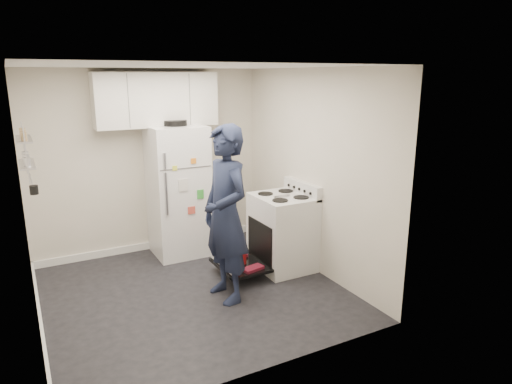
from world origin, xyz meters
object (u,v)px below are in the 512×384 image
electric_range (282,233)px  open_oven_door (238,261)px  refrigerator (178,191)px  person (226,215)px

electric_range → open_oven_door: size_ratio=1.57×
electric_range → refrigerator: bearing=131.7°
electric_range → refrigerator: (-0.98, 1.10, 0.42)m
refrigerator → person: size_ratio=0.95×
open_oven_door → refrigerator: bearing=109.1°
open_oven_door → refrigerator: (-0.37, 1.07, 0.70)m
electric_range → open_oven_door: electric_range is taller
electric_range → person: bearing=-156.5°
electric_range → person: size_ratio=0.57×
refrigerator → person: 1.52m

